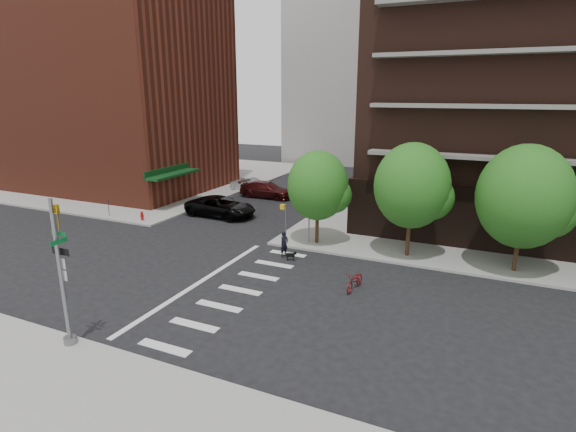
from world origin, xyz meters
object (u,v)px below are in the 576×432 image
(parked_car_silver, at_px, (251,185))
(dog_walker, at_px, (284,244))
(parked_car_black, at_px, (221,207))
(scooter, at_px, (355,281))
(traffic_signal, at_px, (63,285))
(fire_hydrant, at_px, (142,215))
(parked_car_maroon, at_px, (267,190))

(parked_car_silver, xyz_separation_m, dog_walker, (11.20, -15.98, 0.12))
(parked_car_black, bearing_deg, scooter, -120.48)
(parked_car_black, distance_m, dog_walker, 10.88)
(parked_car_silver, bearing_deg, traffic_signal, -164.13)
(fire_hydrant, relative_size, parked_car_black, 0.12)
(fire_hydrant, relative_size, dog_walker, 0.45)
(traffic_signal, relative_size, fire_hydrant, 8.20)
(parked_car_maroon, distance_m, scooter, 22.03)
(parked_car_silver, relative_size, dog_walker, 2.60)
(traffic_signal, bearing_deg, parked_car_silver, 104.97)
(scooter, relative_size, dog_walker, 1.15)
(fire_hydrant, bearing_deg, parked_car_maroon, 67.11)
(fire_hydrant, bearing_deg, traffic_signal, -56.74)
(parked_car_maroon, bearing_deg, fire_hydrant, 157.35)
(scooter, bearing_deg, traffic_signal, -124.46)
(scooter, xyz_separation_m, dog_walker, (-5.40, 2.90, 0.32))
(parked_car_maroon, bearing_deg, scooter, -140.65)
(traffic_signal, distance_m, dog_walker, 13.52)
(traffic_signal, height_order, dog_walker, traffic_signal)
(parked_car_silver, bearing_deg, scooter, -137.77)
(dog_walker, bearing_deg, parked_car_black, 75.76)
(fire_hydrant, relative_size, scooter, 0.39)
(parked_car_silver, height_order, scooter, parked_car_silver)
(parked_car_black, bearing_deg, traffic_signal, -161.80)
(parked_car_black, xyz_separation_m, parked_car_maroon, (0.28, 7.78, -0.05))
(parked_car_black, xyz_separation_m, parked_car_silver, (-2.42, 9.55, -0.13))
(traffic_signal, relative_size, parked_car_black, 1.01)
(fire_hydrant, height_order, parked_car_black, parked_car_black)
(traffic_signal, xyz_separation_m, parked_car_silver, (-7.73, 28.91, -1.99))
(parked_car_silver, bearing_deg, fire_hydrant, 171.31)
(fire_hydrant, bearing_deg, parked_car_silver, 80.41)
(fire_hydrant, height_order, parked_car_maroon, parked_car_maroon)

